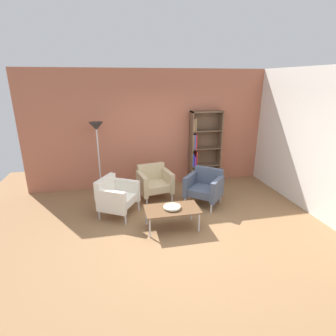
# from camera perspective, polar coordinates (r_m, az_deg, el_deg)

# --- Properties ---
(ground_plane) EXTENTS (8.32, 8.32, 0.00)m
(ground_plane) POSITION_cam_1_polar(r_m,az_deg,el_deg) (5.03, 2.60, -13.32)
(ground_plane) COLOR olive
(brick_back_panel) EXTENTS (6.40, 0.12, 2.90)m
(brick_back_panel) POSITION_cam_1_polar(r_m,az_deg,el_deg) (6.79, -2.48, 8.32)
(brick_back_panel) COLOR #B2664C
(brick_back_panel) RESTS_ON ground_plane
(plaster_right_partition) EXTENTS (0.12, 5.20, 2.90)m
(plaster_right_partition) POSITION_cam_1_polar(r_m,az_deg,el_deg) (6.29, 27.55, 5.41)
(plaster_right_partition) COLOR silver
(plaster_right_partition) RESTS_ON ground_plane
(bookshelf_tall) EXTENTS (0.80, 0.30, 1.90)m
(bookshelf_tall) POSITION_cam_1_polar(r_m,az_deg,el_deg) (6.99, 7.36, 4.07)
(bookshelf_tall) COLOR brown
(bookshelf_tall) RESTS_ON ground_plane
(coffee_table_low) EXTENTS (1.00, 0.56, 0.40)m
(coffee_table_low) POSITION_cam_1_polar(r_m,az_deg,el_deg) (4.94, 0.88, -9.02)
(coffee_table_low) COLOR brown
(coffee_table_low) RESTS_ON ground_plane
(decorative_bowl) EXTENTS (0.32, 0.32, 0.05)m
(decorative_bowl) POSITION_cam_1_polar(r_m,az_deg,el_deg) (4.91, 0.89, -8.33)
(decorative_bowl) COLOR beige
(decorative_bowl) RESTS_ON coffee_table_low
(armchair_corner_red) EXTENTS (0.95, 0.94, 0.78)m
(armchair_corner_red) POSITION_cam_1_polar(r_m,az_deg,el_deg) (5.91, 7.86, -3.89)
(armchair_corner_red) COLOR #4C566B
(armchair_corner_red) RESTS_ON ground_plane
(armchair_near_window) EXTENTS (0.82, 0.77, 0.78)m
(armchair_near_window) POSITION_cam_1_polar(r_m,az_deg,el_deg) (6.12, -2.99, -2.95)
(armchair_near_window) COLOR #C6B289
(armchair_near_window) RESTS_ON ground_plane
(armchair_spare_guest) EXTENTS (0.91, 0.94, 0.78)m
(armchair_spare_guest) POSITION_cam_1_polar(r_m,az_deg,el_deg) (5.50, -11.13, -5.86)
(armchair_spare_guest) COLOR white
(armchair_spare_guest) RESTS_ON ground_plane
(floor_lamp_torchiere) EXTENTS (0.32, 0.32, 1.74)m
(floor_lamp_torchiere) POSITION_cam_1_polar(r_m,az_deg,el_deg) (6.27, -15.01, 6.84)
(floor_lamp_torchiere) COLOR silver
(floor_lamp_torchiere) RESTS_ON ground_plane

